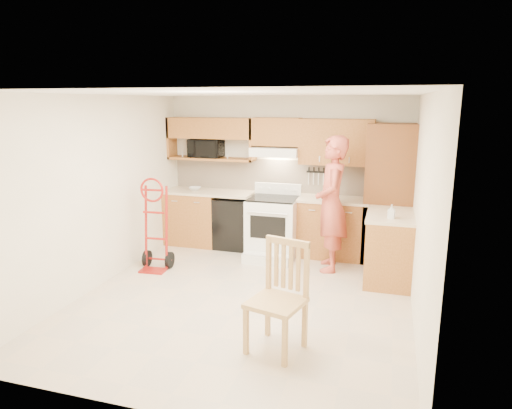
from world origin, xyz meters
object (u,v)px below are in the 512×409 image
at_px(hand_truck, 154,229).
at_px(dining_chair, 276,299).
at_px(microwave, 206,148).
at_px(range, 272,223).
at_px(person, 331,204).

relative_size(hand_truck, dining_chair, 1.12).
height_order(microwave, range, microwave).
xyz_separation_m(microwave, hand_truck, (-0.23, -1.48, -1.03)).
bearing_deg(dining_chair, person, 99.86).
bearing_deg(microwave, hand_truck, -98.58).
xyz_separation_m(person, hand_truck, (-2.45, -0.75, -0.36)).
bearing_deg(microwave, person, -18.19).
height_order(microwave, person, person).
relative_size(microwave, range, 0.49).
bearing_deg(hand_truck, range, 29.81).
bearing_deg(dining_chair, hand_truck, 158.09).
xyz_separation_m(range, dining_chair, (0.74, -2.68, -0.01)).
height_order(microwave, dining_chair, microwave).
xyz_separation_m(microwave, person, (2.22, -0.74, -0.67)).
bearing_deg(person, hand_truck, -83.33).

